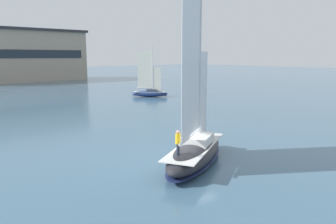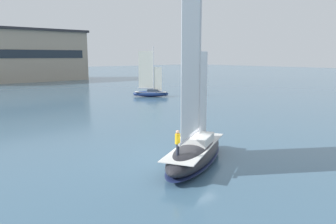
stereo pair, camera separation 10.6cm
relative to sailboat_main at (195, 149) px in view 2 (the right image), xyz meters
name	(u,v)px [view 2 (the right image)]	position (x,y,z in m)	size (l,w,h in m)	color
ground_plane	(195,164)	(-0.01, -0.01, -1.07)	(400.00, 400.00, 0.00)	#42667F
waterfront_building	(19,55)	(15.02, 89.68, 6.78)	(38.78, 16.51, 15.61)	tan
sailboat_main	(195,149)	(0.00, 0.00, 0.00)	(9.93, 7.07, 13.47)	#232328
sailboat_moored_near_marina	(151,93)	(21.60, 33.16, -0.27)	(6.28, 6.11, 9.43)	navy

